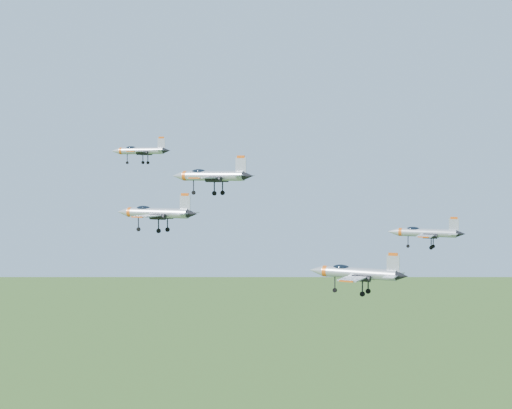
% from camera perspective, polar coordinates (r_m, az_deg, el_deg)
% --- Properties ---
extents(jet_lead, '(11.28, 9.27, 3.02)m').
position_cam_1_polar(jet_lead, '(126.72, -9.28, 4.28)').
color(jet_lead, '#A0A5AC').
extents(jet_left_high, '(14.02, 11.72, 3.75)m').
position_cam_1_polar(jet_left_high, '(107.23, -3.64, 2.32)').
color(jet_left_high, '#A0A5AC').
extents(jet_right_high, '(11.14, 9.27, 2.98)m').
position_cam_1_polar(jet_right_high, '(85.45, -8.05, -0.64)').
color(jet_right_high, '#A0A5AC').
extents(jet_left_low, '(11.47, 9.50, 3.06)m').
position_cam_1_polar(jet_left_low, '(108.66, 13.36, -2.19)').
color(jet_left_low, '#A0A5AC').
extents(jet_right_low, '(12.88, 10.77, 3.45)m').
position_cam_1_polar(jet_right_low, '(89.81, 8.00, -5.43)').
color(jet_right_low, '#A0A5AC').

